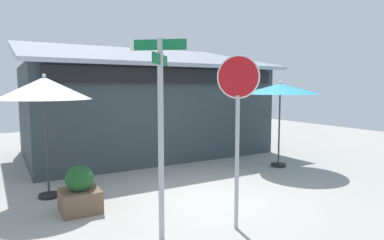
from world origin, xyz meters
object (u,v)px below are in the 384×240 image
(sidewalk_planter, at_px, (80,192))
(patio_umbrella_teal_center, at_px, (280,90))
(stop_sign, at_px, (238,111))
(street_sign_post, at_px, (160,121))
(patio_umbrella_ivory_left, at_px, (45,89))

(sidewalk_planter, bearing_deg, patio_umbrella_teal_center, 7.37)
(stop_sign, relative_size, sidewalk_planter, 3.19)
(street_sign_post, relative_size, stop_sign, 1.07)
(street_sign_post, relative_size, patio_umbrella_teal_center, 1.22)
(patio_umbrella_ivory_left, bearing_deg, stop_sign, -52.79)
(stop_sign, height_order, patio_umbrella_ivory_left, stop_sign)
(patio_umbrella_teal_center, bearing_deg, sidewalk_planter, -172.63)
(stop_sign, relative_size, patio_umbrella_teal_center, 1.14)
(stop_sign, bearing_deg, patio_umbrella_teal_center, 37.07)
(stop_sign, height_order, sidewalk_planter, stop_sign)
(street_sign_post, distance_m, patio_umbrella_ivory_left, 3.41)
(street_sign_post, height_order, stop_sign, street_sign_post)
(street_sign_post, xyz_separation_m, patio_umbrella_ivory_left, (-1.28, 3.12, 0.46))
(street_sign_post, xyz_separation_m, patio_umbrella_teal_center, (5.19, 2.68, 0.43))
(stop_sign, bearing_deg, street_sign_post, 168.51)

